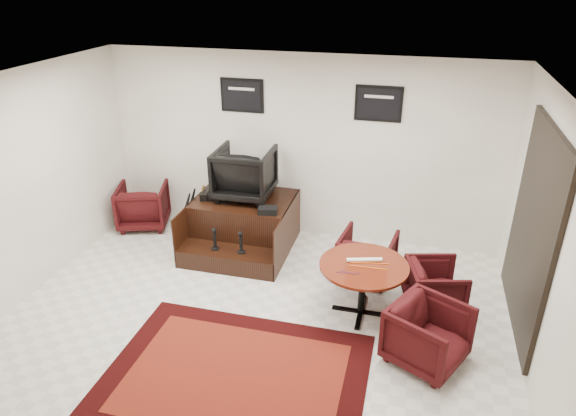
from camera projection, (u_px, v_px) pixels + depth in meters
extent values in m
plane|color=beige|center=(252.00, 325.00, 6.11)|extent=(6.00, 6.00, 0.00)
cube|color=white|center=(301.00, 148.00, 7.70)|extent=(6.00, 0.02, 2.80)
cube|color=white|center=(125.00, 388.00, 3.32)|extent=(6.00, 0.02, 2.80)
cube|color=white|center=(12.00, 193.00, 6.19)|extent=(0.02, 5.00, 2.80)
cube|color=white|center=(550.00, 256.00, 4.83)|extent=(0.02, 5.00, 2.80)
cube|color=white|center=(243.00, 90.00, 4.91)|extent=(6.00, 5.00, 0.02)
cube|color=black|center=(532.00, 232.00, 5.49)|extent=(0.05, 1.90, 2.30)
cube|color=black|center=(531.00, 232.00, 5.49)|extent=(0.02, 1.72, 2.12)
cube|color=black|center=(532.00, 232.00, 5.49)|extent=(0.03, 0.05, 2.12)
cube|color=black|center=(242.00, 95.00, 7.57)|extent=(0.66, 0.03, 0.50)
cube|color=black|center=(242.00, 96.00, 7.55)|extent=(0.58, 0.01, 0.42)
cube|color=silver|center=(241.00, 89.00, 7.50)|extent=(0.40, 0.00, 0.04)
cube|color=black|center=(379.00, 104.00, 7.11)|extent=(0.66, 0.03, 0.50)
cube|color=black|center=(378.00, 104.00, 7.10)|extent=(0.58, 0.01, 0.42)
cube|color=silver|center=(379.00, 97.00, 7.05)|extent=(0.40, 0.00, 0.04)
cube|color=black|center=(235.00, 377.00, 5.34)|extent=(2.70, 2.03, 0.01)
cube|color=#621A0E|center=(235.00, 376.00, 5.33)|extent=(2.22, 1.54, 0.01)
cube|color=black|center=(245.00, 221.00, 7.79)|extent=(1.45, 1.07, 0.75)
cube|color=black|center=(229.00, 259.00, 7.24)|extent=(1.45, 0.43, 0.27)
cube|color=black|center=(196.00, 221.00, 7.77)|extent=(0.02, 1.50, 0.75)
cube|color=black|center=(288.00, 233.00, 7.44)|extent=(0.02, 1.50, 0.75)
cylinder|color=black|center=(215.00, 248.00, 7.22)|extent=(0.11, 0.11, 0.02)
cylinder|color=black|center=(215.00, 240.00, 7.16)|extent=(0.04, 0.04, 0.24)
sphere|color=black|center=(214.00, 230.00, 7.10)|extent=(0.07, 0.07, 0.07)
cylinder|color=black|center=(241.00, 252.00, 7.13)|extent=(0.11, 0.11, 0.02)
cylinder|color=black|center=(241.00, 244.00, 7.08)|extent=(0.04, 0.04, 0.24)
sphere|color=black|center=(241.00, 234.00, 7.01)|extent=(0.07, 0.07, 0.07)
imported|color=black|center=(245.00, 171.00, 7.50)|extent=(0.83, 0.78, 0.84)
cube|color=black|center=(205.00, 194.00, 7.62)|extent=(0.16, 0.30, 0.11)
cube|color=black|center=(213.00, 195.00, 7.62)|extent=(0.16, 0.30, 0.11)
cube|color=black|center=(268.00, 210.00, 7.14)|extent=(0.29, 0.22, 0.09)
imported|color=black|center=(143.00, 204.00, 8.32)|extent=(0.94, 0.91, 0.78)
cylinder|color=#4D190B|center=(364.00, 266.00, 6.05)|extent=(1.06, 1.06, 0.03)
cylinder|color=black|center=(362.00, 289.00, 6.19)|extent=(0.09, 0.09, 0.62)
cube|color=black|center=(361.00, 311.00, 6.33)|extent=(0.71, 0.06, 0.03)
cube|color=black|center=(361.00, 311.00, 6.33)|extent=(0.06, 0.71, 0.03)
imported|color=black|center=(367.00, 254.00, 6.91)|extent=(0.79, 0.75, 0.73)
imported|color=black|center=(435.00, 284.00, 6.30)|extent=(0.76, 0.79, 0.67)
imported|color=black|center=(428.00, 333.00, 5.41)|extent=(0.95, 0.97, 0.75)
cylinder|color=white|center=(364.00, 260.00, 6.09)|extent=(0.42, 0.16, 0.05)
cylinder|color=#EC5A0D|center=(369.00, 268.00, 5.97)|extent=(0.45, 0.03, 0.01)
cylinder|color=#EC5A0D|center=(370.00, 263.00, 6.06)|extent=(0.44, 0.09, 0.01)
cylinder|color=#4C1933|center=(341.00, 272.00, 5.89)|extent=(0.09, 0.05, 0.01)
cylinder|color=#4C1933|center=(346.00, 272.00, 5.88)|extent=(0.09, 0.05, 0.01)
cylinder|color=#4C1933|center=(351.00, 273.00, 5.86)|extent=(0.09, 0.05, 0.01)
cylinder|color=#4C1933|center=(356.00, 274.00, 5.85)|extent=(0.09, 0.05, 0.01)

